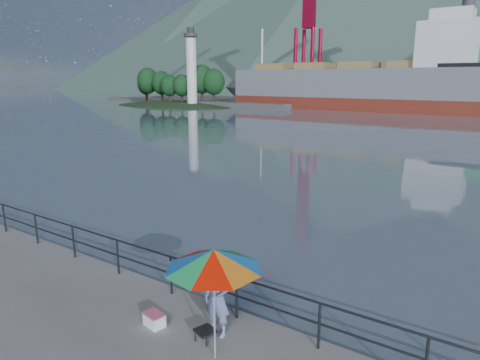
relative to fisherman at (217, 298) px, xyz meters
The scene contains 8 objects.
guardrail 3.13m from the fisherman, 166.28° to the left, with size 22.00×0.06×1.03m.
lighthouse_islet 84.19m from the fisherman, 133.54° to the left, with size 48.00×26.40×19.20m.
fisherman is the anchor object (origin of this frame).
beach_umbrella 1.47m from the fisherman, 56.52° to the right, with size 2.23×2.23×2.26m.
folding_stool 0.79m from the fisherman, 101.23° to the right, with size 0.48×0.48×0.25m.
cooler_bag 1.61m from the fisherman, 157.91° to the right, with size 0.46×0.31×0.27m, color white.
fishing_rod 1.38m from the fisherman, 111.09° to the left, with size 0.02×0.02×2.12m, color black.
bulk_carrier 73.24m from the fisherman, 106.21° to the left, with size 46.74×8.09×14.50m.
Camera 1 is at (7.98, -5.47, 5.29)m, focal length 32.00 mm.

